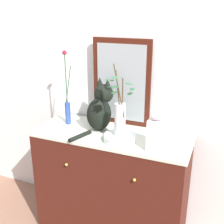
# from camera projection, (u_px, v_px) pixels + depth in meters

# --- Properties ---
(wall_back) EXTENTS (4.40, 0.08, 2.60)m
(wall_back) POSITION_uv_depth(u_px,v_px,m) (127.00, 78.00, 2.42)
(wall_back) COLOR silver
(wall_back) RESTS_ON ground_plane
(sideboard) EXTENTS (1.25, 0.52, 0.93)m
(sideboard) POSITION_uv_depth(u_px,v_px,m) (112.00, 183.00, 2.43)
(sideboard) COLOR #411710
(sideboard) RESTS_ON ground_plane
(mirror_leaning) EXTENTS (0.49, 0.03, 0.71)m
(mirror_leaning) POSITION_uv_depth(u_px,v_px,m) (121.00, 83.00, 2.35)
(mirror_leaning) COLOR #3C140C
(mirror_leaning) RESTS_ON sideboard
(cat_sitting) EXTENTS (0.24, 0.44, 0.42)m
(cat_sitting) POSITION_uv_depth(u_px,v_px,m) (100.00, 109.00, 2.29)
(cat_sitting) COLOR black
(cat_sitting) RESTS_ON sideboard
(vase_slim_green) EXTENTS (0.07, 0.05, 0.62)m
(vase_slim_green) POSITION_uv_depth(u_px,v_px,m) (67.00, 105.00, 2.40)
(vase_slim_green) COLOR #2A4595
(vase_slim_green) RESTS_ON sideboard
(bowl_porcelain) EXTENTS (0.24, 0.24, 0.05)m
(bowl_porcelain) POSITION_uv_depth(u_px,v_px,m) (120.00, 138.00, 2.13)
(bowl_porcelain) COLOR white
(bowl_porcelain) RESTS_ON sideboard
(vase_glass_clear) EXTENTS (0.20, 0.18, 0.53)m
(vase_glass_clear) POSITION_uv_depth(u_px,v_px,m) (120.00, 116.00, 2.07)
(vase_glass_clear) COLOR silver
(vase_glass_clear) RESTS_ON bowl_porcelain
(jar_lidded_porcelain) EXTENTS (0.12, 0.12, 0.31)m
(jar_lidded_porcelain) POSITION_uv_depth(u_px,v_px,m) (157.00, 131.00, 1.97)
(jar_lidded_porcelain) COLOR white
(jar_lidded_porcelain) RESTS_ON sideboard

